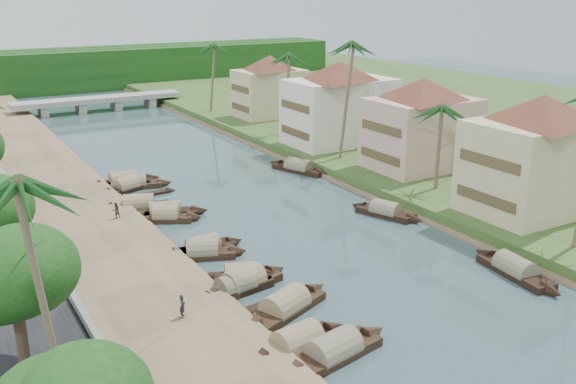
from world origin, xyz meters
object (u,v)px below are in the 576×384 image
bridge (98,101)px  sampan_1 (297,344)px  building_near (539,153)px  sampan_0 (333,352)px  person_near (182,306)px

bridge → sampan_1: bridge is taller
building_near → sampan_1: building_near is taller
bridge → building_near: bearing=-75.6°
sampan_0 → sampan_1: sampan_1 is taller
sampan_0 → building_near: bearing=7.8°
bridge → person_near: (-14.72, -76.06, -0.18)m
sampan_1 → person_near: (-4.73, 5.65, 1.13)m
bridge → sampan_1: 82.33m
sampan_1 → sampan_0: bearing=-61.5°
bridge → sampan_1: (-9.99, -81.71, -1.30)m
bridge → sampan_0: bridge is taller
building_near → sampan_0: 29.85m
bridge → person_near: bridge is taller
person_near → sampan_1: bearing=-109.1°
bridge → sampan_0: bearing=-95.9°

